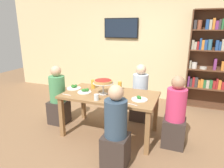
{
  "coord_description": "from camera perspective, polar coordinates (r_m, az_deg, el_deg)",
  "views": [
    {
      "loc": [
        1.18,
        -2.98,
        1.84
      ],
      "look_at": [
        0.0,
        0.1,
        0.89
      ],
      "focal_mm": 31.9,
      "sensor_mm": 36.0,
      "label": 1
    }
  ],
  "objects": [
    {
      "name": "television",
      "position": [
        5.36,
        2.6,
        15.71
      ],
      "size": [
        0.91,
        0.05,
        0.5
      ],
      "color": "black"
    },
    {
      "name": "cutlery_fork_near",
      "position": [
        2.96,
        5.75,
        -5.81
      ],
      "size": [
        0.18,
        0.07,
        0.0
      ],
      "primitive_type": "cube",
      "rotation": [
        0.0,
        0.0,
        -0.28
      ],
      "color": "silver",
      "rests_on": "dining_table"
    },
    {
      "name": "water_glass_clear_far",
      "position": [
        3.1,
        -4.51,
        -3.81
      ],
      "size": [
        0.08,
        0.08,
        0.1
      ],
      "primitive_type": "cylinder",
      "color": "white",
      "rests_on": "dining_table"
    },
    {
      "name": "diner_head_east",
      "position": [
        3.28,
        17.59,
        -9.02
      ],
      "size": [
        0.34,
        0.34,
        1.15
      ],
      "rotation": [
        0.0,
        0.0,
        3.14
      ],
      "color": "#382D28",
      "rests_on": "ground_plane"
    },
    {
      "name": "diner_head_west",
      "position": [
        4.0,
        -15.2,
        -4.22
      ],
      "size": [
        0.34,
        0.34,
        1.15
      ],
      "color": "#382D28",
      "rests_on": "ground_plane"
    },
    {
      "name": "diner_far_right",
      "position": [
        4.04,
        8.0,
        -3.61
      ],
      "size": [
        0.34,
        0.34,
        1.15
      ],
      "rotation": [
        0.0,
        0.0,
        -1.57
      ],
      "color": "#382D28",
      "rests_on": "ground_plane"
    },
    {
      "name": "rear_partition",
      "position": [
        5.33,
        8.23,
        11.18
      ],
      "size": [
        8.0,
        0.12,
        2.8
      ],
      "primitive_type": "cube",
      "color": "beige",
      "rests_on": "ground_plane"
    },
    {
      "name": "salad_plate_near_diner",
      "position": [
        3.5,
        -7.82,
        -2.08
      ],
      "size": [
        0.24,
        0.24,
        0.07
      ],
      "color": "white",
      "rests_on": "dining_table"
    },
    {
      "name": "salad_plate_far_diner",
      "position": [
        3.15,
        7.84,
        -4.23
      ],
      "size": [
        0.25,
        0.25,
        0.07
      ],
      "color": "white",
      "rests_on": "dining_table"
    },
    {
      "name": "ground_plane",
      "position": [
        3.7,
        -0.57,
        -13.79
      ],
      "size": [
        12.0,
        12.0,
        0.0
      ],
      "primitive_type": "plane",
      "color": "#846042"
    },
    {
      "name": "beer_glass_amber_short",
      "position": [
        3.7,
        -5.43,
        0.02
      ],
      "size": [
        0.08,
        0.08,
        0.16
      ],
      "primitive_type": "cylinder",
      "color": "gold",
      "rests_on": "dining_table"
    },
    {
      "name": "salad_plate_spare",
      "position": [
        3.74,
        -10.89,
        -0.99
      ],
      "size": [
        0.26,
        0.26,
        0.07
      ],
      "color": "white",
      "rests_on": "dining_table"
    },
    {
      "name": "bookshelf",
      "position": [
        5.07,
        26.9,
        6.27
      ],
      "size": [
        1.13,
        0.3,
        2.21
      ],
      "color": "brown",
      "rests_on": "ground_plane"
    },
    {
      "name": "deep_dish_pizza_stand",
      "position": [
        3.32,
        -2.56,
        0.45
      ],
      "size": [
        0.35,
        0.35,
        0.25
      ],
      "color": "silver",
      "rests_on": "dining_table"
    },
    {
      "name": "cutlery_knife_near",
      "position": [
        3.44,
        -12.88,
        -2.98
      ],
      "size": [
        0.18,
        0.04,
        0.0
      ],
      "primitive_type": "cube",
      "rotation": [
        0.0,
        0.0,
        -0.14
      ],
      "color": "silver",
      "rests_on": "dining_table"
    },
    {
      "name": "diner_near_right",
      "position": [
        2.71,
        1.05,
        -13.76
      ],
      "size": [
        0.34,
        0.34,
        1.15
      ],
      "rotation": [
        0.0,
        0.0,
        1.57
      ],
      "color": "#382D28",
      "rests_on": "ground_plane"
    },
    {
      "name": "water_glass_clear_near",
      "position": [
        3.15,
        2.6,
        -3.47
      ],
      "size": [
        0.07,
        0.07,
        0.1
      ],
      "primitive_type": "cylinder",
      "color": "white",
      "rests_on": "dining_table"
    },
    {
      "name": "beer_glass_amber_tall",
      "position": [
        3.58,
        2.26,
        -0.53
      ],
      "size": [
        0.07,
        0.07,
        0.16
      ],
      "primitive_type": "cylinder",
      "color": "gold",
      "rests_on": "dining_table"
    },
    {
      "name": "dining_table",
      "position": [
        3.42,
        -0.6,
        -4.34
      ],
      "size": [
        1.59,
        0.88,
        0.74
      ],
      "color": "olive",
      "rests_on": "ground_plane"
    }
  ]
}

